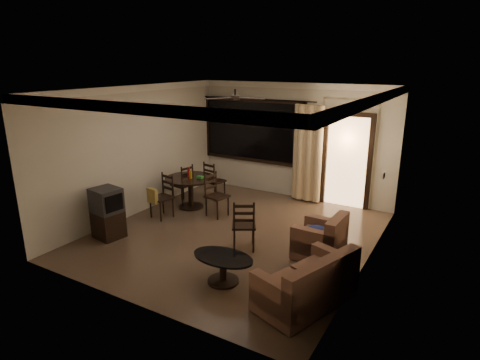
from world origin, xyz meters
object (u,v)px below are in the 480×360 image
Objects in this scene: sofa at (309,286)px; armchair at (322,240)px; dining_chair_north at (214,188)px; tv_cabinet at (108,213)px; coffee_table at (223,265)px; dining_chair_east at (217,203)px; side_chair at (244,234)px; dining_chair_south at (161,204)px; dining_chair_west at (183,191)px; dining_table at (191,184)px.

sofa is 2.03× the size of armchair.
tv_cabinet reaches higher than dining_chair_north.
coffee_table is at bearing -157.81° from sofa.
side_chair reaches higher than dining_chair_east.
sofa is 1.98m from side_chair.
tv_cabinet is at bearing -88.33° from dining_chair_south.
armchair is at bearing 9.93° from dining_chair_south.
dining_chair_east is 3.70m from sofa.
dining_chair_south is 1.64m from dining_chair_north.
sofa is (3.95, -1.52, 0.00)m from dining_chair_south.
dining_chair_north is at bearing 152.11° from dining_chair_west.
dining_chair_north is at bearing 46.76° from dining_chair_east.
dining_chair_west is 1.00× the size of dining_chair_east.
side_chair is (2.50, 0.87, -0.21)m from tv_cabinet.
dining_chair_south is (-0.16, -0.84, -0.26)m from dining_table.
dining_table reaches higher than armchair.
dining_chair_west is 0.96× the size of coffee_table.
sofa is (3.79, -2.36, -0.26)m from dining_table.
dining_table is 0.84m from dining_chair_north.
dining_chair_west is 2.30m from tv_cabinet.
dining_table is at bearing 167.31° from sofa.
dining_chair_east is 1.00× the size of dining_chair_north.
tv_cabinet reaches higher than dining_table.
dining_chair_west is 1.01m from dining_chair_south.
sofa is at bearing 2.97° from coffee_table.
sofa is 1.51m from armchair.
sofa is 1.62× the size of coffee_table.
dining_chair_west is 3.96m from armchair.
dining_chair_east is at bearing 125.34° from coffee_table.
dining_chair_south reaches higher than armchair.
dining_table is at bearing 89.35° from tv_cabinet.
dining_chair_east is (0.82, -0.15, -0.28)m from dining_table.
coffee_table is at bearing -122.01° from armchair.
dining_chair_north reaches higher than dining_table.
dining_table is at bearing 89.92° from dining_chair_east.
sofa is (3.65, -3.13, 0.02)m from dining_chair_north.
tv_cabinet is 2.65m from side_chair.
tv_cabinet is 1.03× the size of side_chair.
dining_chair_south is at bearing 178.22° from sofa.
coffee_table is at bearing 73.92° from side_chair.
dining_chair_north is at bearing 125.60° from coffee_table.
armchair is at bearing 85.38° from dining_chair_west.
tv_cabinet is (-0.20, -1.30, 0.19)m from dining_chair_south.
armchair is 1.39m from side_chair.
dining_table is 0.90m from dining_chair_south.
dining_chair_west is 2.86m from side_chair.
dining_chair_west is 1.21m from dining_chair_east.
coffee_table is (-1.35, -0.07, -0.02)m from sofa.
dining_chair_west is at bearing 111.43° from dining_chair_south.
tv_cabinet is 0.99× the size of coffee_table.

